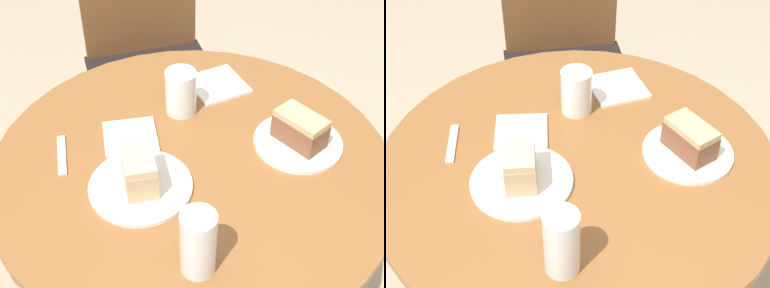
# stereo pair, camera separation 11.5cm
# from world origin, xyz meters

# --- Properties ---
(table) EXTENTS (0.89, 0.89, 0.77)m
(table) POSITION_xyz_m (0.00, 0.00, 0.58)
(table) COLOR brown
(table) RESTS_ON ground_plane
(chair) EXTENTS (0.48, 0.50, 0.92)m
(chair) POSITION_xyz_m (0.14, 0.81, 0.49)
(chair) COLOR brown
(chair) RESTS_ON ground_plane
(plate_near) EXTENTS (0.20, 0.20, 0.01)m
(plate_near) POSITION_xyz_m (0.24, -0.04, 0.78)
(plate_near) COLOR white
(plate_near) RESTS_ON table
(plate_far) EXTENTS (0.22, 0.22, 0.01)m
(plate_far) POSITION_xyz_m (-0.13, -0.05, 0.78)
(plate_far) COLOR white
(plate_far) RESTS_ON table
(cake_slice_near) EXTENTS (0.10, 0.13, 0.07)m
(cake_slice_near) POSITION_xyz_m (0.24, -0.04, 0.82)
(cake_slice_near) COLOR brown
(cake_slice_near) RESTS_ON plate_near
(cake_slice_far) EXTENTS (0.08, 0.11, 0.08)m
(cake_slice_far) POSITION_xyz_m (-0.13, -0.05, 0.82)
(cake_slice_far) COLOR tan
(cake_slice_far) RESTS_ON plate_far
(glass_lemonade) EXTENTS (0.06, 0.06, 0.14)m
(glass_lemonade) POSITION_xyz_m (-0.09, -0.27, 0.83)
(glass_lemonade) COLOR silver
(glass_lemonade) RESTS_ON table
(glass_water) EXTENTS (0.07, 0.07, 0.11)m
(glass_water) POSITION_xyz_m (0.03, 0.17, 0.82)
(glass_water) COLOR silver
(glass_water) RESTS_ON table
(napkin_stack) EXTENTS (0.15, 0.15, 0.01)m
(napkin_stack) POSITION_xyz_m (0.16, 0.23, 0.78)
(napkin_stack) COLOR white
(napkin_stack) RESTS_ON table
(spoon) EXTENTS (0.04, 0.13, 0.00)m
(spoon) POSITION_xyz_m (-0.27, 0.11, 0.77)
(spoon) COLOR silver
(spoon) RESTS_ON table
(napkin_side) EXTENTS (0.14, 0.14, 0.01)m
(napkin_side) POSITION_xyz_m (-0.11, 0.11, 0.78)
(napkin_side) COLOR white
(napkin_side) RESTS_ON table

